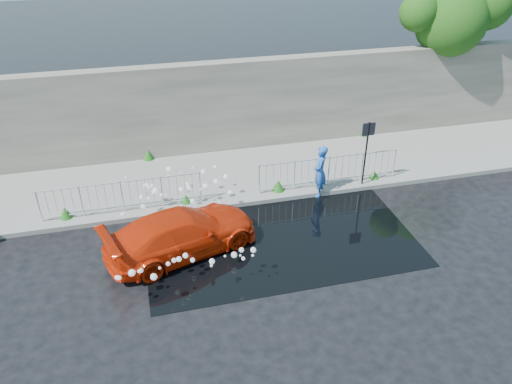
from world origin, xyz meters
TOP-DOWN VIEW (x-y plane):
  - ground at (0.00, 0.00)m, footprint 90.00×90.00m
  - pavement at (0.00, 5.00)m, footprint 30.00×4.00m
  - curb at (0.00, 3.00)m, footprint 30.00×0.25m
  - retaining_wall at (0.00, 7.20)m, footprint 30.00×0.60m
  - puddle at (0.50, 1.00)m, footprint 8.00×5.00m
  - sign_post at (4.20, 3.10)m, footprint 0.45×0.06m
  - tree at (9.75, 7.41)m, footprint 4.85×2.89m
  - railing_left at (-4.00, 3.35)m, footprint 5.05×0.05m
  - railing_right at (3.00, 3.35)m, footprint 5.05×0.05m
  - weeds at (-0.41, 4.57)m, footprint 12.17×3.93m
  - water_spray at (-2.28, 1.71)m, footprint 3.70×5.53m
  - red_car at (-2.39, 0.97)m, footprint 4.80×3.12m
  - person at (2.54, 3.00)m, footprint 0.67×0.79m

SIDE VIEW (x-z plane):
  - ground at x=0.00m, z-range 0.00..0.00m
  - puddle at x=0.50m, z-range 0.00..0.01m
  - pavement at x=0.00m, z-range 0.00..0.15m
  - curb at x=0.00m, z-range 0.00..0.16m
  - weeds at x=-0.41m, z-range 0.13..0.53m
  - red_car at x=-2.39m, z-range 0.00..1.29m
  - water_spray at x=-2.28m, z-range 0.21..1.23m
  - railing_left at x=-4.00m, z-range 0.19..1.29m
  - railing_right at x=3.00m, z-range 0.19..1.29m
  - person at x=2.54m, z-range 0.00..1.84m
  - sign_post at x=4.20m, z-range 0.47..2.97m
  - retaining_wall at x=0.00m, z-range 0.15..3.65m
  - tree at x=9.75m, z-range 1.62..7.90m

